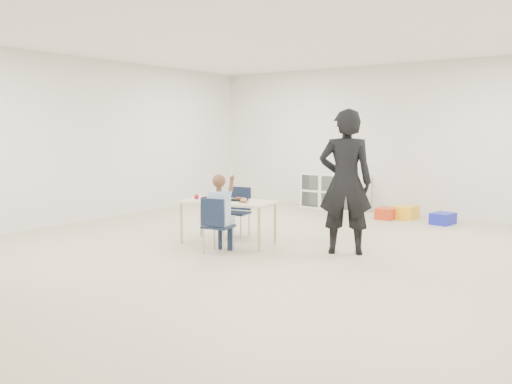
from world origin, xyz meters
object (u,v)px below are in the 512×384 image
Objects in this scene: table at (228,222)px; cubby_shelf at (334,192)px; child at (218,209)px; adult at (345,182)px; chair_near at (218,225)px.

cubby_shelf reaches higher than table.
child is 4.39m from cubby_shelf.
cubby_shelf is at bearing -87.76° from adult.
cubby_shelf is at bearing 84.38° from table.
cubby_shelf is (-0.63, 4.34, -0.22)m from child.
adult is at bearing 23.52° from chair_near.
chair_near is 0.63× the size of child.
chair_near reaches higher than table.
table is 1.24× the size of child.
chair_near is 0.21m from child.
adult is at bearing 3.43° from table.
adult is at bearing 23.52° from child.
chair_near is 0.39× the size of adult.
chair_near is at bearing 0.00° from child.
chair_near is at bearing -74.69° from table.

